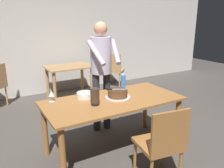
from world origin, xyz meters
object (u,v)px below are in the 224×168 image
Objects in this scene: cake_knife at (112,89)px; water_bottle at (123,82)px; cake_on_platter at (118,94)px; chair_near_side at (162,142)px; person_cutting_cake at (101,65)px; plate_stack at (85,95)px; hurricane_lamp at (95,97)px; main_dining_table at (113,107)px; background_chair_1 at (114,69)px; background_table at (69,73)px; wine_glass_near at (52,94)px.

cake_knife is 0.38m from water_bottle.
chair_near_side is (0.04, -0.84, -0.31)m from cake_on_platter.
chair_near_side is at bearing -100.78° from water_bottle.
person_cutting_cake reaches higher than chair_near_side.
plate_stack is (-0.31, 0.19, -0.08)m from cake_knife.
hurricane_lamp is 0.23× the size of chair_near_side.
main_dining_table is at bearing -42.13° from plate_stack.
water_bottle is at bearing 40.49° from main_dining_table.
person_cutting_cake is (0.17, 0.64, 0.43)m from main_dining_table.
cake_on_platter is at bearing 92.79° from chair_near_side.
chair_near_side reaches higher than plate_stack.
hurricane_lamp is 0.86m from person_cutting_cake.
main_dining_table is 3.01m from background_chair_1.
background_chair_1 is (1.83, 2.33, -0.29)m from plate_stack.
background_chair_1 is at bearing 60.34° from cake_on_platter.
hurricane_lamp is (-0.38, -0.09, 0.06)m from cake_on_platter.
water_bottle is 0.45m from person_cutting_cake.
chair_near_side is at bearing -60.80° from hurricane_lamp.
cake_knife is 2.96m from background_chair_1.
person_cutting_cake reaches higher than background_table.
cake_on_platter is 0.38× the size of background_chair_1.
hurricane_lamp is 0.23× the size of background_chair_1.
wine_glass_near is at bearing -115.17° from background_table.
person_cutting_cake is at bearing -92.99° from background_table.
background_table is at bearing 85.89° from cake_on_platter.
main_dining_table is 7.32× the size of cake_knife.
cake_knife reaches higher than plate_stack.
wine_glass_near is (-0.43, 0.07, 0.07)m from plate_stack.
person_cutting_cake is at bearing 88.54° from chair_near_side.
plate_stack is at bearing -177.16° from water_bottle.
wine_glass_near is 0.14× the size of background_table.
wine_glass_near reaches higher than background_table.
wine_glass_near is at bearing 160.06° from cake_on_platter.
plate_stack is at bearing 137.87° from main_dining_table.
background_table is (0.09, 1.74, -0.50)m from person_cutting_cake.
hurricane_lamp is at bearing -102.67° from background_table.
water_bottle is 0.72m from hurricane_lamp.
cake_knife is 0.37m from plate_stack.
person_cutting_cake is at bearing 82.69° from cake_on_platter.
cake_knife is at bearing -121.05° from background_chair_1.
wine_glass_near is at bearing 171.21° from plate_stack.
hurricane_lamp is (0.42, -0.38, 0.00)m from wine_glass_near.
person_cutting_cake is (0.14, 0.57, 0.21)m from cake_knife.
hurricane_lamp is at bearing -124.74° from background_chair_1.
cake_on_platter is (0.09, 0.03, 0.15)m from main_dining_table.
background_chair_1 is at bearing 59.21° from main_dining_table.
hurricane_lamp reaches higher than wine_glass_near.
main_dining_table is 2.40m from background_table.
cake_knife reaches higher than background_table.
wine_glass_near is 1.05m from water_bottle.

